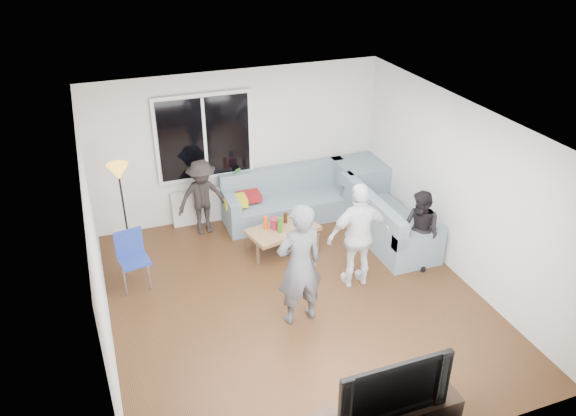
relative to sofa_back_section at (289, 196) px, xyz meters
name	(u,v)px	position (x,y,z in m)	size (l,w,h in m)	color
floor	(296,301)	(-0.73, -2.27, -0.45)	(5.00, 5.50, 0.04)	#56351C
ceiling	(297,123)	(-0.73, -2.27, 2.20)	(5.00, 5.50, 0.04)	white
wall_back	(239,145)	(-0.73, 0.50, 0.88)	(5.00, 0.04, 2.60)	silver
wall_front	(407,362)	(-0.73, -5.04, 0.88)	(5.00, 0.04, 2.60)	silver
wall_left	(95,256)	(-3.25, -2.27, 0.88)	(0.04, 5.50, 2.60)	silver
wall_right	(460,190)	(1.79, -2.27, 0.88)	(0.04, 5.50, 2.60)	silver
window_frame	(204,137)	(-1.33, 0.42, 1.12)	(1.62, 0.06, 1.47)	white
window_glass	(205,138)	(-1.33, 0.38, 1.12)	(1.50, 0.02, 1.35)	black
window_mullion	(205,138)	(-1.33, 0.37, 1.12)	(0.05, 0.03, 1.35)	white
radiator	(210,205)	(-1.33, 0.38, -0.11)	(1.30, 0.12, 0.62)	silver
potted_plant	(236,176)	(-0.85, 0.35, 0.37)	(0.19, 0.15, 0.34)	#356A2A
vase	(197,187)	(-1.52, 0.35, 0.28)	(0.17, 0.17, 0.18)	silver
sofa_back_section	(289,196)	(0.00, 0.00, 0.00)	(2.30, 0.85, 0.85)	slate
sofa_right_section	(389,216)	(1.29, -1.23, 0.00)	(0.85, 2.00, 0.85)	slate
sofa_corner	(360,184)	(1.39, 0.00, 0.00)	(0.85, 0.85, 0.85)	slate
cushion_yellow	(235,201)	(-0.97, -0.02, 0.09)	(0.38, 0.32, 0.14)	gold
cushion_red	(250,197)	(-0.70, 0.06, 0.09)	(0.36, 0.30, 0.13)	maroon
coffee_table	(283,239)	(-0.46, -0.97, -0.22)	(1.10, 0.60, 0.40)	#AD8253
pitcher	(276,223)	(-0.56, -0.92, 0.06)	(0.17, 0.17, 0.17)	maroon
side_chair	(134,261)	(-2.78, -1.17, 0.01)	(0.40, 0.40, 0.86)	navy
floor_lamp	(124,212)	(-2.78, -0.28, 0.36)	(0.32, 0.32, 1.56)	orange
player_left	(300,265)	(-0.84, -2.66, 0.44)	(0.63, 0.41, 1.73)	#4A4A4F
player_right	(359,236)	(0.25, -2.18, 0.38)	(0.94, 0.39, 1.60)	white
spectator_right	(420,232)	(1.29, -2.14, 0.21)	(0.62, 0.48, 1.27)	black
spectator_back	(202,197)	(-1.51, 0.03, 0.23)	(0.85, 0.49, 1.31)	black
television	(389,383)	(-0.71, -4.77, 0.36)	(1.19, 0.16, 0.69)	black
bottle_c	(285,218)	(-0.36, -0.81, 0.07)	(0.07, 0.07, 0.18)	#301B0A
bottle_a	(265,223)	(-0.72, -0.89, 0.09)	(0.07, 0.07, 0.22)	#F4480E
bottle_b	(280,225)	(-0.55, -1.07, 0.10)	(0.08, 0.08, 0.26)	#327715
bottle_e	(300,215)	(-0.11, -0.84, 0.08)	(0.07, 0.07, 0.20)	black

